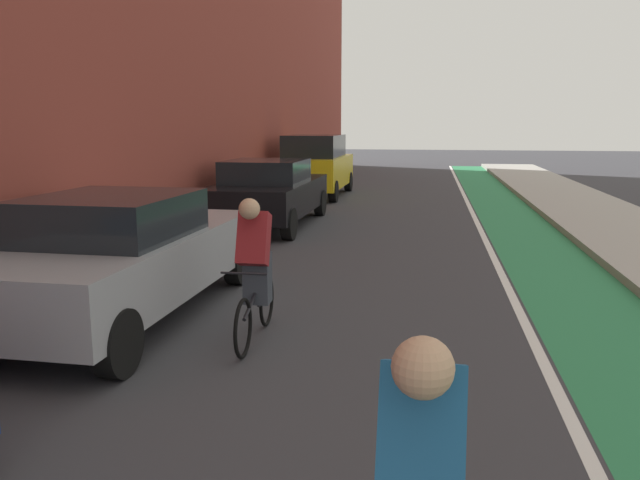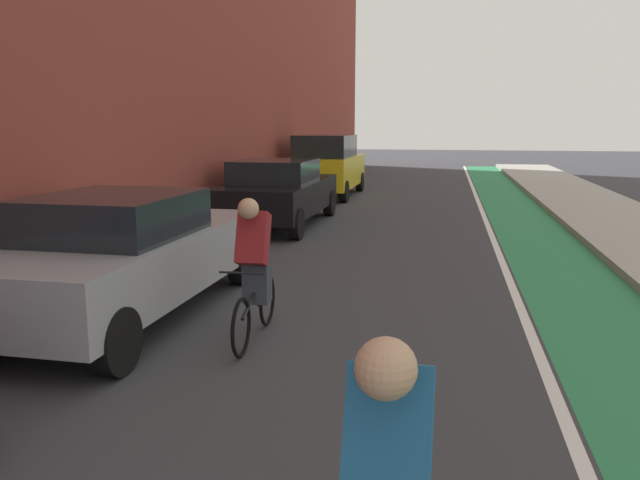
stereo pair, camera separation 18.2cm
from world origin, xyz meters
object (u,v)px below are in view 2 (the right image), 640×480
parked_sedan_silver (124,253)px  parked_suv_yellow_cab (326,165)px  cyclist_mid (255,265)px  parked_sedan_black (277,192)px

parked_sedan_silver → parked_suv_yellow_cab: bearing=90.0°
cyclist_mid → parked_sedan_black: bearing=103.3°
parked_suv_yellow_cab → cyclist_mid: 14.01m
parked_suv_yellow_cab → cyclist_mid: size_ratio=2.64×
parked_sedan_black → parked_suv_yellow_cab: (-0.00, 6.20, 0.23)m
parked_sedan_silver → parked_sedan_black: size_ratio=1.01×
parked_sedan_black → parked_sedan_silver: bearing=-90.0°
parked_sedan_black → cyclist_mid: cyclist_mid is taller
parked_sedan_silver → cyclist_mid: (1.82, -0.52, 0.06)m
parked_suv_yellow_cab → parked_sedan_silver: bearing=-90.0°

